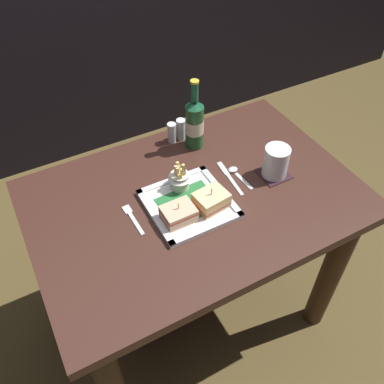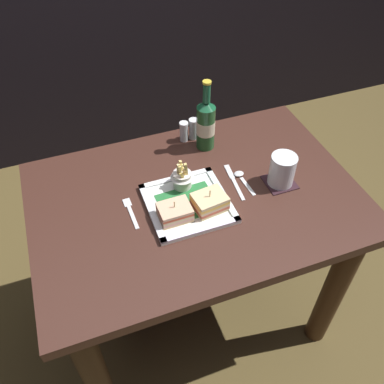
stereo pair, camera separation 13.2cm
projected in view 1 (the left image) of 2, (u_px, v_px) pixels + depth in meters
ground_plane at (194, 309)px, 1.90m from camera, size 6.00×6.00×0.00m
dining_table at (195, 228)px, 1.48m from camera, size 1.09×0.74×0.76m
square_plate at (189, 204)px, 1.33m from camera, size 0.26×0.26×0.02m
sandwich_half_left at (179, 214)px, 1.26m from camera, size 0.10×0.08×0.07m
sandwich_half_right at (211, 200)px, 1.30m from camera, size 0.11×0.09×0.08m
fries_cup at (180, 178)px, 1.35m from camera, size 0.08×0.08×0.11m
beer_bottle at (194, 123)px, 1.48m from camera, size 0.07×0.07×0.27m
drink_coaster at (273, 174)px, 1.43m from camera, size 0.10×0.10×0.00m
water_glass at (276, 163)px, 1.40m from camera, size 0.09×0.09×0.11m
fork at (132, 218)px, 1.29m from camera, size 0.02×0.14×0.00m
knife at (229, 176)px, 1.43m from camera, size 0.03×0.18×0.00m
spoon at (236, 172)px, 1.44m from camera, size 0.03×0.12×0.01m
salt_shaker at (172, 134)px, 1.54m from camera, size 0.03×0.03×0.08m
pepper_shaker at (181, 130)px, 1.55m from camera, size 0.04×0.04×0.08m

